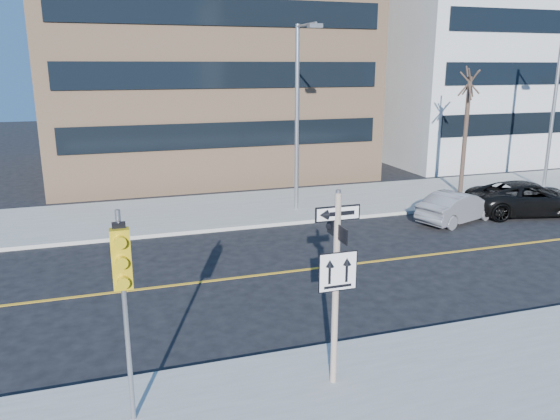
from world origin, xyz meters
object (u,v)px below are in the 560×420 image
object	(u,v)px
traffic_signal	(123,276)
parked_car_c	(530,198)
streetlight_a	(299,106)
streetlight_b	(558,100)
sign_pole	(336,278)
parked_car_b	(458,207)
street_tree_west	(469,85)

from	to	relation	value
traffic_signal	parked_car_c	world-z (taller)	traffic_signal
streetlight_a	streetlight_b	xyz separation A→B (m)	(14.00, 0.00, 0.00)
sign_pole	parked_car_c	world-z (taller)	sign_pole
traffic_signal	parked_car_b	world-z (taller)	traffic_signal
parked_car_c	streetlight_b	world-z (taller)	streetlight_b
sign_pole	parked_car_b	xyz separation A→B (m)	(9.97, 9.82, -1.78)
streetlight_b	street_tree_west	size ratio (longest dim) A/B	1.26
parked_car_b	parked_car_c	world-z (taller)	parked_car_c
parked_car_c	sign_pole	bearing A→B (deg)	138.82
parked_car_b	streetlight_a	xyz separation A→B (m)	(-5.97, 3.45, 4.09)
sign_pole	parked_car_b	size ratio (longest dim) A/B	1.01
sign_pole	streetlight_a	bearing A→B (deg)	73.23
streetlight_a	streetlight_b	world-z (taller)	same
traffic_signal	street_tree_west	distance (m)	22.14
parked_car_b	parked_car_c	size ratio (longest dim) A/B	0.75
parked_car_c	traffic_signal	bearing A→B (deg)	132.59
traffic_signal	parked_car_b	size ratio (longest dim) A/B	1.00
sign_pole	traffic_signal	bearing A→B (deg)	-177.89
streetlight_a	street_tree_west	distance (m)	9.05
streetlight_a	parked_car_b	bearing A→B (deg)	-30.01
streetlight_b	street_tree_west	world-z (taller)	streetlight_b
traffic_signal	streetlight_a	distance (m)	15.72
sign_pole	parked_car_c	distance (m)	16.98
sign_pole	traffic_signal	world-z (taller)	sign_pole
parked_car_c	streetlight_a	distance (m)	11.08
traffic_signal	street_tree_west	size ratio (longest dim) A/B	0.63
street_tree_west	parked_car_c	bearing A→B (deg)	-79.46
parked_car_c	streetlight_b	size ratio (longest dim) A/B	0.67
streetlight_a	streetlight_b	bearing A→B (deg)	0.00
parked_car_c	street_tree_west	world-z (taller)	street_tree_west
sign_pole	street_tree_west	size ratio (longest dim) A/B	0.64
sign_pole	streetlight_b	size ratio (longest dim) A/B	0.51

